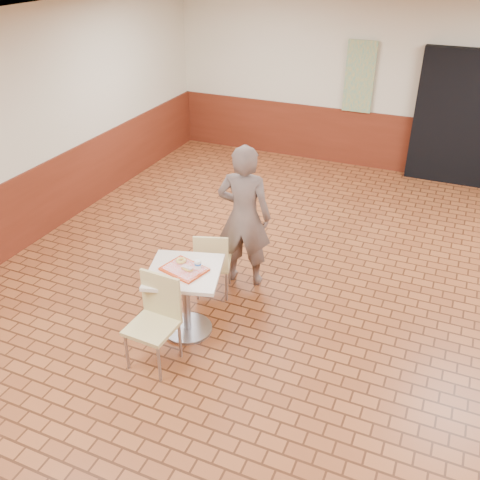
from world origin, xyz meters
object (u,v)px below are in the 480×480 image
at_px(customer, 244,217).
at_px(ring_donut, 181,261).
at_px(main_table, 186,290).
at_px(paper_cup, 198,264).
at_px(long_john_donut, 187,269).
at_px(chair_main_back, 212,261).
at_px(serving_tray, 184,269).
at_px(chair_main_front, 156,316).

bearing_deg(customer, ring_donut, 68.01).
distance_m(main_table, paper_cup, 0.35).
distance_m(ring_donut, long_john_donut, 0.17).
height_order(chair_main_back, long_john_donut, chair_main_back).
relative_size(serving_tray, long_john_donut, 2.83).
height_order(main_table, ring_donut, ring_donut).
relative_size(serving_tray, paper_cup, 4.82).
xyz_separation_m(main_table, customer, (0.18, 1.14, 0.36)).
bearing_deg(paper_cup, serving_tray, -153.56).
height_order(chair_main_back, paper_cup, paper_cup).
bearing_deg(main_table, serving_tray, 0.00).
xyz_separation_m(ring_donut, long_john_donut, (0.13, -0.11, 0.00)).
distance_m(customer, long_john_donut, 1.17).
distance_m(customer, paper_cup, 1.08).
distance_m(main_table, long_john_donut, 0.30).
relative_size(chair_main_back, paper_cup, 9.76).
height_order(main_table, customer, customer).
relative_size(customer, ring_donut, 16.17).
relative_size(main_table, serving_tray, 1.84).
xyz_separation_m(main_table, chair_main_back, (-0.03, 0.69, -0.05)).
distance_m(chair_main_front, long_john_donut, 0.57).
xyz_separation_m(chair_main_back, paper_cup, (0.15, -0.63, 0.37)).
bearing_deg(customer, main_table, 73.17).
relative_size(chair_main_front, chair_main_back, 1.11).
height_order(main_table, paper_cup, paper_cup).
bearing_deg(customer, chair_main_back, 57.46).
bearing_deg(long_john_donut, main_table, 153.94).
height_order(main_table, chair_main_front, chair_main_front).
distance_m(chair_main_front, paper_cup, 0.67).
xyz_separation_m(main_table, ring_donut, (-0.08, 0.09, 0.29)).
height_order(chair_main_back, serving_tray, chair_main_back).
bearing_deg(long_john_donut, serving_tray, 153.94).
relative_size(customer, serving_tray, 4.19).
bearing_deg(ring_donut, chair_main_back, 84.51).
bearing_deg(serving_tray, paper_cup, 26.44).
bearing_deg(chair_main_front, main_table, 86.59).
bearing_deg(long_john_donut, chair_main_front, -101.88).
relative_size(chair_main_front, serving_tray, 2.25).
relative_size(long_john_donut, paper_cup, 1.70).
xyz_separation_m(chair_main_back, serving_tray, (0.03, -0.69, 0.31)).
relative_size(main_table, chair_main_front, 0.82).
relative_size(main_table, paper_cup, 8.87).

